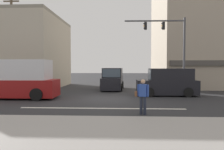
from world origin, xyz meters
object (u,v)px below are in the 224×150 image
Objects in this scene: utility_pole_near_left at (12,43)px; traffic_light_mast at (172,43)px; van_approaching_near at (168,83)px; van_crossing_leftbound at (113,79)px; box_truck_parked_curbside at (20,81)px; pedestrian_foreground_with_bag at (142,95)px.

utility_pole_near_left is 1.37× the size of traffic_light_mast.
utility_pole_near_left is 14.10m from van_approaching_near.
van_crossing_leftbound is at bearing 13.60° from utility_pole_near_left.
box_truck_parked_curbside is 3.37× the size of pedestrian_foreground_with_bag.
van_approaching_near is (10.76, 2.12, -0.25)m from box_truck_parked_curbside.
box_truck_parked_curbside is 10.97m from van_approaching_near.
van_approaching_near reaches higher than pedestrian_foreground_with_bag.
utility_pole_near_left is at bearing -166.40° from van_crossing_leftbound.
van_approaching_near is at bearing -43.81° from van_crossing_leftbound.
traffic_light_mast is at bearing -5.88° from utility_pole_near_left.
box_truck_parked_curbside is at bearing -134.18° from van_crossing_leftbound.
van_crossing_leftbound is (6.26, 6.44, -0.25)m from box_truck_parked_curbside.
box_truck_parked_curbside is at bearing -57.10° from utility_pole_near_left.
utility_pole_near_left is at bearing 122.90° from box_truck_parked_curbside.
utility_pole_near_left is 1.82× the size of van_crossing_leftbound.
box_truck_parked_curbside is 1.22× the size of van_approaching_near.
traffic_light_mast is at bearing 56.58° from van_approaching_near.
utility_pole_near_left reaches higher than traffic_light_mast.
traffic_light_mast reaches higher than van_crossing_leftbound.
van_approaching_near is (-0.46, -0.70, -3.17)m from traffic_light_mast.
traffic_light_mast reaches higher than van_approaching_near.
van_crossing_leftbound reaches higher than pedestrian_foreground_with_bag.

